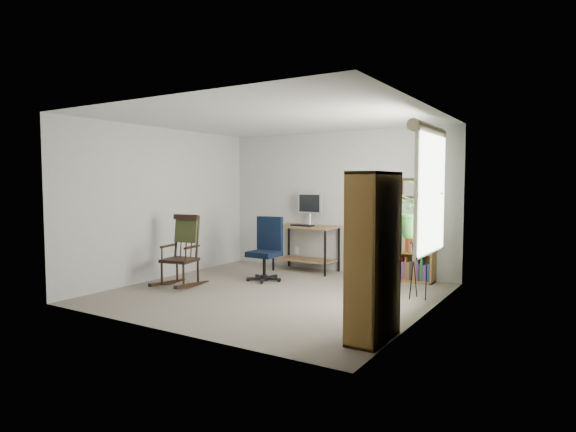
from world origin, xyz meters
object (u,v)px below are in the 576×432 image
Objects in this scene: office_chair at (264,249)px; tall_bookshelf at (374,257)px; rocking_chair at (179,250)px; low_bookshelf at (407,252)px; desk at (306,248)px.

tall_bookshelf reaches higher than office_chair.
office_chair is 0.94× the size of rocking_chair.
rocking_chair is 3.45m from tall_bookshelf.
office_chair reaches higher than low_bookshelf.
low_bookshelf is 0.55× the size of tall_bookshelf.
desk is at bearing 129.86° from tall_bookshelf.
rocking_chair is at bearing 166.74° from tall_bookshelf.
low_bookshelf is at bearing 3.94° from desk.
office_chair is at bearing -97.57° from desk.
tall_bookshelf is at bearing -24.03° from rocking_chair.
rocking_chair reaches higher than office_chair.
tall_bookshelf is (2.50, -1.76, 0.31)m from office_chair.
tall_bookshelf is (2.36, -2.83, 0.42)m from desk.
rocking_chair is at bearing -141.65° from low_bookshelf.
office_chair is 2.23m from low_bookshelf.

